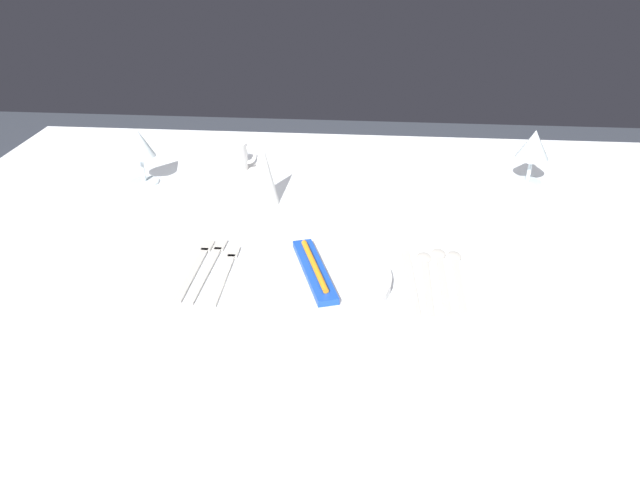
# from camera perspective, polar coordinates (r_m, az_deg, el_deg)

# --- Properties ---
(ground_plane) EXTENTS (6.00, 6.00, 0.00)m
(ground_plane) POSITION_cam_1_polar(r_m,az_deg,el_deg) (1.78, 0.70, -19.75)
(ground_plane) COLOR #383D47
(dining_table) EXTENTS (1.80, 1.11, 0.74)m
(dining_table) POSITION_cam_1_polar(r_m,az_deg,el_deg) (1.36, 0.87, -1.06)
(dining_table) COLOR white
(dining_table) RESTS_ON ground
(dinner_plate) EXTENTS (0.28, 0.28, 0.02)m
(dinner_plate) POSITION_cam_1_polar(r_m,az_deg,el_deg) (1.10, -0.53, -3.51)
(dinner_plate) COLOR white
(dinner_plate) RESTS_ON dining_table
(toothbrush_package) EXTENTS (0.10, 0.21, 0.02)m
(toothbrush_package) POSITION_cam_1_polar(r_m,az_deg,el_deg) (1.09, -0.53, -2.76)
(toothbrush_package) COLOR blue
(toothbrush_package) RESTS_ON dinner_plate
(fork_outer) EXTENTS (0.02, 0.20, 0.00)m
(fork_outer) POSITION_cam_1_polar(r_m,az_deg,el_deg) (1.14, -8.78, -2.93)
(fork_outer) COLOR beige
(fork_outer) RESTS_ON dining_table
(fork_inner) EXTENTS (0.02, 0.22, 0.00)m
(fork_inner) POSITION_cam_1_polar(r_m,az_deg,el_deg) (1.16, -10.28, -2.43)
(fork_inner) COLOR beige
(fork_inner) RESTS_ON dining_table
(fork_salad) EXTENTS (0.02, 0.21, 0.00)m
(fork_salad) POSITION_cam_1_polar(r_m,az_deg,el_deg) (1.17, -11.42, -2.39)
(fork_salad) COLOR beige
(fork_salad) RESTS_ON dining_table
(dinner_knife) EXTENTS (0.03, 0.22, 0.00)m
(dinner_knife) POSITION_cam_1_polar(r_m,az_deg,el_deg) (1.10, 8.38, -4.03)
(dinner_knife) COLOR beige
(dinner_knife) RESTS_ON dining_table
(spoon_soup) EXTENTS (0.03, 0.21, 0.01)m
(spoon_soup) POSITION_cam_1_polar(r_m,az_deg,el_deg) (1.13, 9.80, -3.17)
(spoon_soup) COLOR beige
(spoon_soup) RESTS_ON dining_table
(spoon_dessert) EXTENTS (0.03, 0.23, 0.01)m
(spoon_dessert) POSITION_cam_1_polar(r_m,az_deg,el_deg) (1.15, 11.19, -2.94)
(spoon_dessert) COLOR beige
(spoon_dessert) RESTS_ON dining_table
(spoon_tea) EXTENTS (0.03, 0.21, 0.01)m
(spoon_tea) POSITION_cam_1_polar(r_m,az_deg,el_deg) (1.15, 12.57, -2.98)
(spoon_tea) COLOR beige
(spoon_tea) RESTS_ON dining_table
(saucer_left) EXTENTS (0.14, 0.14, 0.01)m
(saucer_left) POSITION_cam_1_polar(r_m,az_deg,el_deg) (1.57, -8.23, 6.43)
(saucer_left) COLOR white
(saucer_left) RESTS_ON dining_table
(coffee_cup_left) EXTENTS (0.11, 0.09, 0.07)m
(coffee_cup_left) POSITION_cam_1_polar(r_m,az_deg,el_deg) (1.56, -8.27, 7.76)
(coffee_cup_left) COLOR white
(coffee_cup_left) RESTS_ON saucer_left
(wine_glass_centre) EXTENTS (0.08, 0.08, 0.13)m
(wine_glass_centre) POSITION_cam_1_polar(r_m,az_deg,el_deg) (1.54, 19.20, 8.16)
(wine_glass_centre) COLOR silver
(wine_glass_centre) RESTS_ON dining_table
(wine_glass_left) EXTENTS (0.07, 0.07, 0.13)m
(wine_glass_left) POSITION_cam_1_polar(r_m,az_deg,el_deg) (1.52, -16.42, 8.33)
(wine_glass_left) COLOR silver
(wine_glass_left) RESTS_ON dining_table
(napkin_folded) EXTENTS (0.07, 0.07, 0.15)m
(napkin_folded) POSITION_cam_1_polar(r_m,az_deg,el_deg) (1.37, -5.34, 6.39)
(napkin_folded) COLOR white
(napkin_folded) RESTS_ON dining_table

